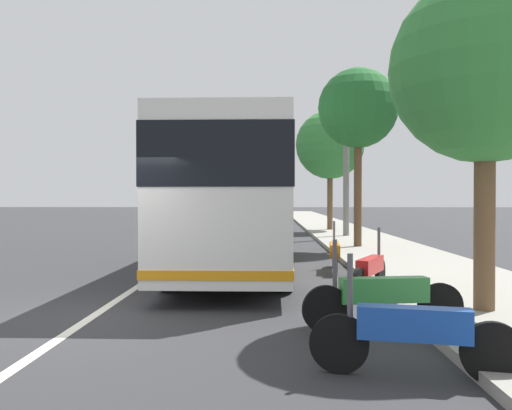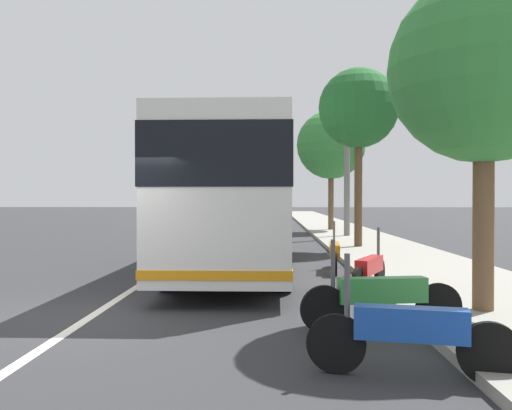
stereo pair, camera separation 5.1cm
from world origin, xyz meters
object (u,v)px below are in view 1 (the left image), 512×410
(car_side_street, at_px, (205,214))
(motorcycle_angled, at_px, (383,297))
(motorcycle_by_tree, at_px, (370,270))
(coach_bus, at_px, (238,192))
(roadside_tree_near_camera, at_px, (485,70))
(roadside_tree_mid_block, at_px, (358,109))
(car_ahead_same_lane, at_px, (180,220))
(motorcycle_mid_row, at_px, (335,253))
(roadside_tree_far_block, at_px, (330,145))
(utility_pole, at_px, (346,160))
(car_oncoming, at_px, (213,213))
(motorcycle_far_end, at_px, (412,333))

(car_side_street, bearing_deg, motorcycle_angled, 12.67)
(motorcycle_by_tree, bearing_deg, coach_bus, 61.30)
(roadside_tree_near_camera, relative_size, roadside_tree_mid_block, 0.81)
(car_ahead_same_lane, relative_size, roadside_tree_near_camera, 0.82)
(motorcycle_angled, xyz_separation_m, motorcycle_mid_row, (6.15, -0.08, -0.03))
(roadside_tree_far_block, xyz_separation_m, utility_pole, (-4.93, -0.19, -1.20))
(roadside_tree_near_camera, bearing_deg, roadside_tree_far_block, -0.16)
(motorcycle_by_tree, relative_size, car_oncoming, 0.51)
(car_ahead_same_lane, xyz_separation_m, car_oncoming, (14.71, -0.24, 0.03))
(coach_bus, bearing_deg, roadside_tree_mid_block, -37.93)
(coach_bus, distance_m, roadside_tree_mid_block, 7.08)
(motorcycle_far_end, height_order, motorcycle_mid_row, motorcycle_far_end)
(coach_bus, bearing_deg, roadside_tree_near_camera, -144.69)
(motorcycle_far_end, relative_size, motorcycle_angled, 0.92)
(car_side_street, bearing_deg, motorcycle_by_tree, 14.60)
(car_oncoming, relative_size, roadside_tree_far_block, 0.60)
(motorcycle_by_tree, xyz_separation_m, utility_pole, (14.37, -1.58, 3.15))
(car_ahead_same_lane, bearing_deg, coach_bus, 11.65)
(motorcycle_by_tree, distance_m, car_side_street, 28.49)
(coach_bus, height_order, roadside_tree_mid_block, roadside_tree_mid_block)
(car_oncoming, height_order, roadside_tree_mid_block, roadside_tree_mid_block)
(car_ahead_same_lane, relative_size, roadside_tree_far_block, 0.64)
(motorcycle_by_tree, relative_size, roadside_tree_near_camera, 0.39)
(motorcycle_far_end, distance_m, motorcycle_angled, 1.92)
(car_ahead_same_lane, bearing_deg, motorcycle_by_tree, 16.48)
(car_side_street, bearing_deg, roadside_tree_near_camera, 16.10)
(coach_bus, xyz_separation_m, roadside_tree_far_block, (15.51, -4.16, 2.81))
(motorcycle_mid_row, bearing_deg, motorcycle_by_tree, -169.18)
(car_side_street, xyz_separation_m, roadside_tree_mid_block, (-18.91, -7.81, 4.31))
(roadside_tree_mid_block, bearing_deg, utility_pole, -3.90)
(motorcycle_by_tree, relative_size, roadside_tree_far_block, 0.30)
(car_oncoming, bearing_deg, car_side_street, -3.57)
(motorcycle_angled, bearing_deg, roadside_tree_far_block, -102.92)
(roadside_tree_far_block, bearing_deg, motorcycle_by_tree, 175.87)
(utility_pole, bearing_deg, motorcycle_by_tree, 173.71)
(roadside_tree_mid_block, bearing_deg, motorcycle_mid_row, 165.00)
(roadside_tree_near_camera, bearing_deg, motorcycle_by_tree, 32.34)
(motorcycle_angled, relative_size, car_oncoming, 0.57)
(coach_bus, xyz_separation_m, motorcycle_far_end, (-8.65, -2.28, -1.54))
(coach_bus, height_order, motorcycle_far_end, coach_bus)
(car_ahead_same_lane, height_order, utility_pole, utility_pole)
(roadside_tree_far_block, bearing_deg, motorcycle_angled, 175.45)
(roadside_tree_mid_block, height_order, utility_pole, utility_pole)
(car_side_street, xyz_separation_m, utility_pole, (-13.34, -8.19, 2.89))
(motorcycle_mid_row, bearing_deg, utility_pole, -4.02)
(car_ahead_same_lane, relative_size, utility_pole, 0.60)
(car_side_street, bearing_deg, motorcycle_far_end, 11.82)
(car_side_street, distance_m, car_oncoming, 5.53)
(coach_bus, relative_size, car_oncoming, 2.79)
(coach_bus, distance_m, motorcycle_angled, 7.30)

